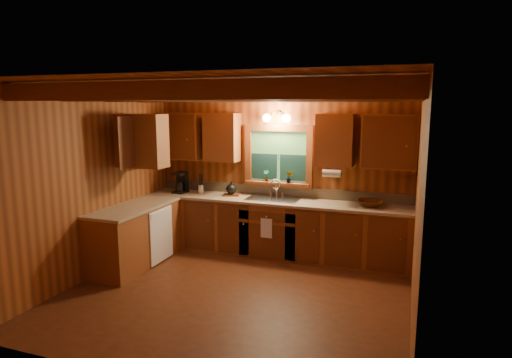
{
  "coord_description": "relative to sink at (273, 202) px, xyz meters",
  "views": [
    {
      "loc": [
        2.0,
        -4.8,
        2.35
      ],
      "look_at": [
        0.0,
        0.8,
        1.35
      ],
      "focal_mm": 30.65,
      "sensor_mm": 36.0,
      "label": 1
    }
  ],
  "objects": [
    {
      "name": "utensil_crock",
      "position": [
        -1.3,
        0.07,
        0.12
      ],
      "size": [
        0.12,
        0.12,
        0.33
      ],
      "rotation": [
        0.0,
        0.0,
        0.41
      ],
      "color": "silver",
      "rests_on": "countertop"
    },
    {
      "name": "upper_cabinets",
      "position": [
        -0.56,
        -0.18,
        0.98
      ],
      "size": [
        4.19,
        1.77,
        0.78
      ],
      "color": "brown",
      "rests_on": "room"
    },
    {
      "name": "teakettle",
      "position": [
        -0.73,
        0.04,
        0.15
      ],
      "size": [
        0.17,
        0.17,
        0.21
      ],
      "rotation": [
        0.0,
        0.0,
        -0.37
      ],
      "color": "black",
      "rests_on": "cutting_board"
    },
    {
      "name": "potted_plant_right",
      "position": [
        0.2,
        0.19,
        0.38
      ],
      "size": [
        0.13,
        0.11,
        0.19
      ],
      "primitive_type": "imported",
      "rotation": [
        0.0,
        0.0,
        -0.33
      ],
      "color": "#592A13",
      "rests_on": "window_sill"
    },
    {
      "name": "room",
      "position": [
        0.0,
        -1.6,
        0.44
      ],
      "size": [
        4.2,
        4.2,
        4.2
      ],
      "color": "#532914",
      "rests_on": "ground"
    },
    {
      "name": "paper_towel_roll",
      "position": [
        0.92,
        -0.07,
        0.51
      ],
      "size": [
        0.27,
        0.11,
        0.11
      ],
      "primitive_type": "cylinder",
      "rotation": [
        0.0,
        1.57,
        0.0
      ],
      "color": "white",
      "rests_on": "upper_cabinets"
    },
    {
      "name": "potted_plant_left",
      "position": [
        -0.18,
        0.2,
        0.38
      ],
      "size": [
        0.11,
        0.08,
        0.19
      ],
      "primitive_type": "imported",
      "rotation": [
        0.0,
        0.0,
        -0.12
      ],
      "color": "#592A13",
      "rests_on": "window_sill"
    },
    {
      "name": "dishwasher_panel",
      "position": [
        -1.47,
        -0.92,
        -0.43
      ],
      "size": [
        0.02,
        0.6,
        0.8
      ],
      "primitive_type": "cube",
      "color": "white",
      "rests_on": "base_cabinets"
    },
    {
      "name": "ceiling_beams",
      "position": [
        0.0,
        -1.6,
        1.63
      ],
      "size": [
        4.2,
        2.54,
        0.18
      ],
      "color": "brown",
      "rests_on": "room"
    },
    {
      "name": "wall_sconce",
      "position": [
        0.0,
        0.14,
        1.31
      ],
      "size": [
        0.45,
        0.21,
        0.17
      ],
      "color": "black",
      "rests_on": "room"
    },
    {
      "name": "window_sill",
      "position": [
        0.0,
        0.22,
        0.26
      ],
      "size": [
        1.06,
        0.14,
        0.04
      ],
      "primitive_type": "cube",
      "color": "brown",
      "rests_on": "room"
    },
    {
      "name": "backsplash",
      "position": [
        0.0,
        0.28,
        0.12
      ],
      "size": [
        4.2,
        0.02,
        0.16
      ],
      "primitive_type": "cube",
      "color": "tan",
      "rests_on": "room"
    },
    {
      "name": "wicker_basket",
      "position": [
        1.48,
        0.01,
        0.09
      ],
      "size": [
        0.41,
        0.41,
        0.09
      ],
      "primitive_type": "imported",
      "rotation": [
        0.0,
        0.0,
        0.09
      ],
      "color": "#48230C",
      "rests_on": "countertop"
    },
    {
      "name": "window",
      "position": [
        0.0,
        0.26,
        0.67
      ],
      "size": [
        1.12,
        0.08,
        1.0
      ],
      "color": "brown",
      "rests_on": "room"
    },
    {
      "name": "sink",
      "position": [
        0.0,
        0.0,
        0.0
      ],
      "size": [
        0.82,
        0.48,
        0.43
      ],
      "color": "silver",
      "rests_on": "countertop"
    },
    {
      "name": "base_cabinets",
      "position": [
        -0.49,
        -0.32,
        -0.43
      ],
      "size": [
        4.2,
        2.22,
        0.86
      ],
      "color": "brown",
      "rests_on": "ground"
    },
    {
      "name": "countertop",
      "position": [
        -0.48,
        -0.31,
        0.02
      ],
      "size": [
        4.2,
        2.24,
        0.04
      ],
      "color": "tan",
      "rests_on": "base_cabinets"
    },
    {
      "name": "cutting_board",
      "position": [
        -0.73,
        0.04,
        0.06
      ],
      "size": [
        0.3,
        0.25,
        0.02
      ],
      "primitive_type": "cube",
      "rotation": [
        0.0,
        0.0,
        0.33
      ],
      "color": "#592A13",
      "rests_on": "countertop"
    },
    {
      "name": "dish_towel",
      "position": [
        0.0,
        -0.34,
        -0.34
      ],
      "size": [
        0.18,
        0.01,
        0.3
      ],
      "primitive_type": "cube",
      "color": "white",
      "rests_on": "base_cabinets"
    },
    {
      "name": "coffee_maker",
      "position": [
        -1.63,
        0.0,
        0.22
      ],
      "size": [
        0.2,
        0.25,
        0.35
      ],
      "rotation": [
        0.0,
        0.0,
        -0.11
      ],
      "color": "black",
      "rests_on": "countertop"
    }
  ]
}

